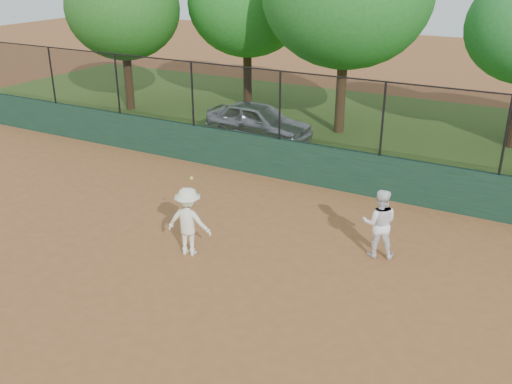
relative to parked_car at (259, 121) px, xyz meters
The scene contains 9 objects.
ground 9.47m from the parked_car, 72.73° to the right, with size 80.00×80.00×0.00m, color #965A30.
back_wall 4.12m from the parked_car, 47.13° to the right, with size 26.00×0.20×1.20m, color #1B3C29.
grass_strip 4.14m from the parked_car, 46.70° to the left, with size 36.00×12.00×0.01m, color #365B1C.
parked_car is the anchor object (origin of this frame).
player_second 8.87m from the parked_car, 44.48° to the right, with size 0.76×0.59×1.57m, color white.
player_main 8.55m from the parked_car, 72.03° to the right, with size 1.11×0.76×1.98m.
fence_assembly 4.39m from the parked_car, 47.42° to the right, with size 26.00×0.06×2.00m.
tree_0 7.79m from the parked_car, behind, with size 4.76×4.32×6.20m.
tree_1 5.78m from the parked_car, 124.42° to the left, with size 4.94×4.49×6.44m.
Camera 1 is at (6.49, -8.26, 6.22)m, focal length 40.00 mm.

